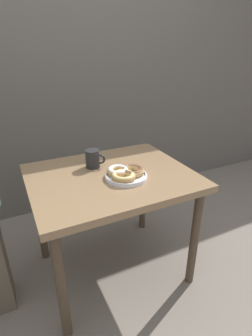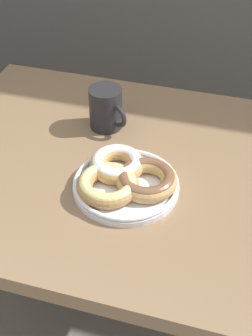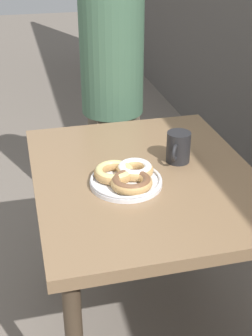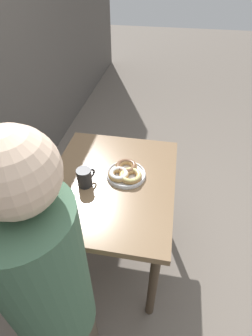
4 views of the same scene
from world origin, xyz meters
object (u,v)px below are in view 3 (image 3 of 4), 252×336
Objects in this scene: coffee_mug at (178,147)px; dining_table at (144,196)px; donut_plate at (126,176)px; person_figure at (112,87)px.

dining_table is at bearing -67.02° from coffee_mug.
dining_table is at bearing 124.53° from donut_plate.
person_figure is at bearing -172.66° from coffee_mug.
donut_plate is (0.05, -0.08, 0.12)m from dining_table.
dining_table is at bearing -3.72° from person_figure.
dining_table is 0.75m from person_figure.
donut_plate is 0.24m from coffee_mug.
person_figure reaches higher than coffee_mug.
donut_plate is at bearing -55.47° from dining_table.
person_figure reaches higher than donut_plate.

